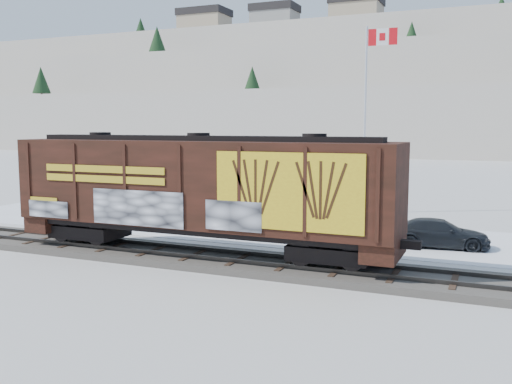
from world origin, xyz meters
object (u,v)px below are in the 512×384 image
at_px(hopper_railcar, 199,188).
at_px(car_dark, 439,233).
at_px(flagpole, 366,145).
at_px(car_white, 260,221).
at_px(car_silver, 139,206).

bearing_deg(hopper_railcar, car_dark, 36.77).
bearing_deg(flagpole, car_white, -108.14).
bearing_deg(car_silver, hopper_railcar, -113.60).
distance_m(hopper_railcar, car_dark, 11.12).
xyz_separation_m(hopper_railcar, car_dark, (8.71, 6.51, -2.34)).
bearing_deg(car_white, flagpole, -40.36).
bearing_deg(flagpole, car_silver, -143.34).
height_order(hopper_railcar, car_dark, hopper_railcar).
bearing_deg(car_dark, car_silver, 81.32).
relative_size(flagpole, car_dark, 2.63).
xyz_separation_m(hopper_railcar, car_white, (0.24, 5.79, -2.25)).
bearing_deg(car_dark, flagpole, 24.10).
height_order(flagpole, car_dark, flagpole).
xyz_separation_m(flagpole, car_silver, (-11.21, -8.34, -3.37)).
distance_m(car_silver, car_white, 8.16).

